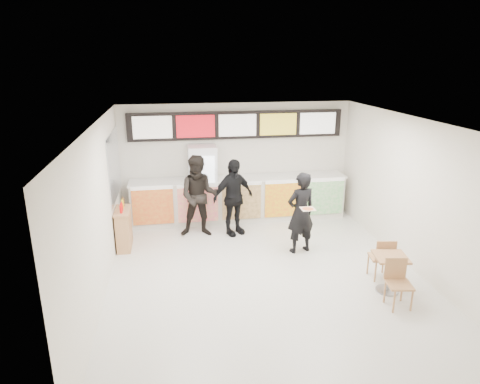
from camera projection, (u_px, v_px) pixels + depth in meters
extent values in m
plane|color=beige|center=(265.00, 275.00, 8.40)|extent=(7.00, 7.00, 0.00)
plane|color=white|center=(268.00, 123.00, 7.50)|extent=(7.00, 7.00, 0.00)
plane|color=silver|center=(237.00, 161.00, 11.24)|extent=(6.00, 0.00, 6.00)
plane|color=silver|center=(99.00, 212.00, 7.48)|extent=(0.00, 7.00, 7.00)
plane|color=silver|center=(415.00, 195.00, 8.42)|extent=(0.00, 7.00, 7.00)
cube|color=silver|center=(239.00, 200.00, 11.15)|extent=(5.50, 0.70, 1.10)
cube|color=silver|center=(239.00, 179.00, 10.98)|extent=(5.56, 0.76, 0.04)
cube|color=red|center=(153.00, 207.00, 10.43)|extent=(0.99, 0.02, 0.90)
cube|color=#F73679|center=(198.00, 205.00, 10.60)|extent=(0.99, 0.02, 0.90)
cube|color=brown|center=(242.00, 202.00, 10.78)|extent=(0.99, 0.02, 0.90)
cube|color=yellow|center=(284.00, 200.00, 10.95)|extent=(0.99, 0.02, 0.90)
cube|color=green|center=(325.00, 198.00, 11.12)|extent=(0.99, 0.02, 0.90)
cube|color=black|center=(237.00, 125.00, 10.88)|extent=(5.50, 0.12, 0.70)
cube|color=white|center=(152.00, 127.00, 10.48)|extent=(0.95, 0.02, 0.55)
cube|color=red|center=(196.00, 126.00, 10.65)|extent=(0.95, 0.02, 0.55)
cube|color=white|center=(238.00, 125.00, 10.81)|extent=(0.95, 0.02, 0.55)
cube|color=gold|center=(278.00, 124.00, 10.98)|extent=(0.95, 0.02, 0.55)
cube|color=white|center=(318.00, 123.00, 11.15)|extent=(0.95, 0.02, 0.55)
cube|color=white|center=(203.00, 184.00, 10.89)|extent=(0.70, 0.65, 2.00)
cube|color=white|center=(204.00, 186.00, 10.55)|extent=(0.54, 0.02, 1.50)
cylinder|color=green|center=(196.00, 209.00, 10.74)|extent=(0.07, 0.07, 0.22)
cylinder|color=orange|center=(202.00, 209.00, 10.76)|extent=(0.07, 0.07, 0.22)
cylinder|color=red|center=(207.00, 209.00, 10.78)|extent=(0.07, 0.07, 0.22)
cylinder|color=#1827B7|center=(213.00, 208.00, 10.80)|extent=(0.07, 0.07, 0.22)
cylinder|color=orange|center=(196.00, 195.00, 10.62)|extent=(0.07, 0.07, 0.22)
cylinder|color=red|center=(201.00, 194.00, 10.65)|extent=(0.07, 0.07, 0.22)
cylinder|color=#1827B7|center=(207.00, 194.00, 10.67)|extent=(0.07, 0.07, 0.22)
cylinder|color=green|center=(212.00, 194.00, 10.69)|extent=(0.07, 0.07, 0.22)
cylinder|color=red|center=(195.00, 180.00, 10.51)|extent=(0.07, 0.07, 0.22)
cylinder|color=#1827B7|center=(201.00, 180.00, 10.53)|extent=(0.07, 0.07, 0.22)
cylinder|color=green|center=(207.00, 180.00, 10.55)|extent=(0.07, 0.07, 0.22)
cylinder|color=orange|center=(212.00, 179.00, 10.58)|extent=(0.07, 0.07, 0.22)
cylinder|color=#1827B7|center=(195.00, 165.00, 10.40)|extent=(0.07, 0.07, 0.22)
cylinder|color=green|center=(200.00, 165.00, 10.42)|extent=(0.07, 0.07, 0.22)
cylinder|color=orange|center=(206.00, 165.00, 10.44)|extent=(0.07, 0.07, 0.22)
cylinder|color=red|center=(212.00, 164.00, 10.46)|extent=(0.07, 0.07, 0.22)
cube|color=#B2B7BF|center=(114.00, 165.00, 9.71)|extent=(0.01, 2.00, 1.50)
imported|color=black|center=(301.00, 213.00, 9.18)|extent=(0.75, 0.58, 1.80)
imported|color=black|center=(199.00, 196.00, 10.02)|extent=(1.03, 0.85, 1.96)
imported|color=black|center=(233.00, 197.00, 10.12)|extent=(1.17, 0.87, 1.85)
cube|color=beige|center=(308.00, 209.00, 8.69)|extent=(0.28, 0.28, 0.01)
cone|color=#CC7233|center=(308.00, 208.00, 8.68)|extent=(0.36, 0.36, 0.02)
cube|color=tan|center=(391.00, 257.00, 7.63)|extent=(0.65, 0.65, 0.04)
cylinder|color=gray|center=(389.00, 274.00, 7.74)|extent=(0.08, 0.08, 0.68)
cylinder|color=gray|center=(387.00, 290.00, 7.84)|extent=(0.41, 0.41, 0.03)
cube|color=tan|center=(399.00, 285.00, 7.22)|extent=(0.46, 0.46, 0.04)
cube|color=tan|center=(395.00, 268.00, 7.32)|extent=(0.38, 0.09, 0.40)
cube|color=tan|center=(380.00, 257.00, 8.21)|extent=(0.46, 0.46, 0.04)
cube|color=tan|center=(386.00, 251.00, 7.97)|extent=(0.38, 0.09, 0.40)
cube|color=tan|center=(124.00, 230.00, 9.51)|extent=(0.29, 0.76, 0.86)
cube|color=tan|center=(122.00, 211.00, 9.38)|extent=(0.33, 0.80, 0.04)
cylinder|color=red|center=(121.00, 209.00, 9.15)|extent=(0.06, 0.06, 0.17)
cylinder|color=red|center=(122.00, 207.00, 9.30)|extent=(0.06, 0.06, 0.17)
cylinder|color=yellow|center=(122.00, 204.00, 9.45)|extent=(0.06, 0.06, 0.17)
cylinder|color=brown|center=(123.00, 202.00, 9.60)|extent=(0.06, 0.06, 0.17)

